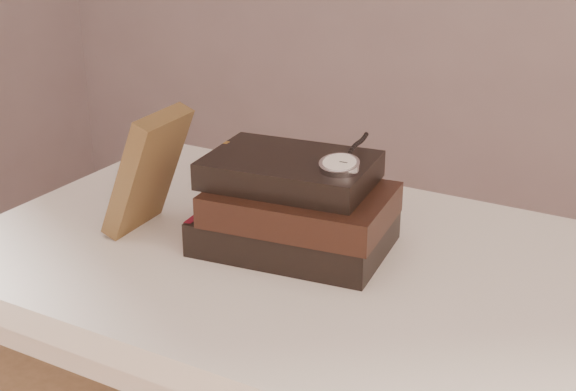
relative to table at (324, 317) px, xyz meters
The scene contains 5 objects.
table is the anchor object (origin of this frame).
book_stack 0.16m from the table, behind, with size 0.28×0.21×0.13m.
journal 0.32m from the table, behind, with size 0.03×0.11×0.18m, color #45311A.
pocket_watch 0.23m from the table, 28.12° to the left, with size 0.06×0.16×0.02m.
eyeglasses 0.24m from the table, 151.37° to the left, with size 0.12×0.14×0.05m.
Camera 1 is at (0.44, -0.54, 1.24)m, focal length 50.73 mm.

